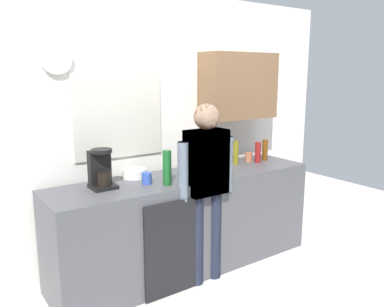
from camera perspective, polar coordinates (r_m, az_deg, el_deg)
name	(u,v)px	position (r m, az deg, el deg)	size (l,w,h in m)	color
ground_plane	(205,279)	(3.78, 1.94, -17.72)	(8.00, 8.00, 0.00)	silver
kitchen_counter	(187,222)	(3.81, -0.76, -9.88)	(2.59, 0.64, 0.92)	#4C4C51
dishwasher_panel	(174,248)	(3.39, -2.58, -13.52)	(0.56, 0.02, 0.82)	black
back_wall_assembly	(173,123)	(3.96, -2.82, 4.49)	(4.19, 0.42, 2.60)	white
coffee_maker	(101,170)	(3.33, -13.00, -2.39)	(0.20, 0.20, 0.33)	black
bottle_dark_sauce	(208,163)	(3.75, 2.31, -1.45)	(0.06, 0.06, 0.18)	black
bottle_amber_beer	(265,150)	(4.35, 10.50, 0.52)	(0.06, 0.06, 0.23)	brown
bottle_green_wine	(167,168)	(3.33, -3.63, -2.05)	(0.07, 0.07, 0.30)	#195923
bottle_olive_oil	(236,153)	(4.09, 6.33, 0.10)	(0.06, 0.06, 0.25)	olive
bottle_red_vinegar	(258,152)	(4.23, 9.49, 0.17)	(0.06, 0.06, 0.22)	maroon
cup_terracotta_mug	(249,157)	(4.29, 8.18, -0.49)	(0.08, 0.08, 0.09)	#B26647
cup_blue_mug	(147,178)	(3.40, -6.57, -3.58)	(0.08, 0.08, 0.10)	#3351B2
mixing_bowl	(135,173)	(3.62, -8.30, -2.83)	(0.22, 0.22, 0.08)	white
potted_plant	(195,166)	(3.48, 0.47, -1.77)	(0.15, 0.15, 0.23)	#9E5638
dish_soap	(167,165)	(3.73, -3.60, -1.70)	(0.06, 0.06, 0.18)	green
storage_canister	(211,157)	(4.06, 2.72, -0.51)	(0.14, 0.14, 0.17)	silver
person_at_sink	(206,179)	(3.42, 2.05, -3.73)	(0.57, 0.22, 1.60)	#3F4766
person_guest	(206,179)	(3.42, 2.05, -3.73)	(0.57, 0.22, 1.60)	#3F4766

